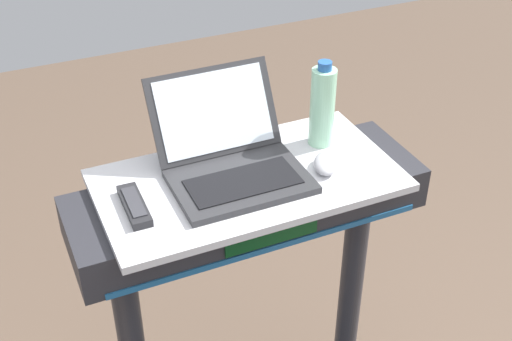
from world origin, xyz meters
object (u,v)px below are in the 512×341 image
water_bottle (322,106)px  tv_remote (134,205)px  laptop (232,158)px  computer_mouse (326,163)px

water_bottle → tv_remote: 0.55m
water_bottle → tv_remote: water_bottle is taller
laptop → tv_remote: bearing=-174.7°
laptop → tv_remote: 0.27m
laptop → computer_mouse: bearing=-24.2°
laptop → water_bottle: bearing=3.3°
computer_mouse → water_bottle: size_ratio=0.43×
computer_mouse → tv_remote: computer_mouse is taller
laptop → computer_mouse: 0.24m
laptop → computer_mouse: (0.22, -0.08, -0.03)m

